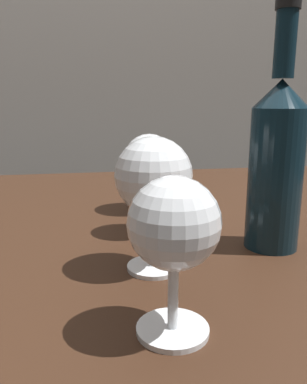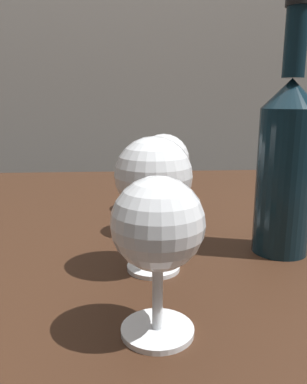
# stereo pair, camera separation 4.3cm
# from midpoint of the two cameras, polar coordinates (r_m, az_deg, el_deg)

# --- Properties ---
(dining_table) EXTENTS (1.38, 0.87, 0.73)m
(dining_table) POSITION_cam_midpoint_polar(r_m,az_deg,el_deg) (0.66, -3.21, -11.37)
(dining_table) COLOR #382114
(dining_table) RESTS_ON ground_plane
(wine_glass_port) EXTENTS (0.08, 0.08, 0.14)m
(wine_glass_port) POSITION_cam_midpoint_polar(r_m,az_deg,el_deg) (0.31, 4.64, -5.47)
(wine_glass_port) COLOR white
(wine_glass_port) RESTS_ON dining_table
(wine_glass_amber) EXTENTS (0.09, 0.09, 0.15)m
(wine_glass_amber) POSITION_cam_midpoint_polar(r_m,az_deg,el_deg) (0.42, 2.89, 2.00)
(wine_glass_amber) COLOR white
(wine_glass_amber) RESTS_ON dining_table
(wine_glass_merlot) EXTENTS (0.08, 0.08, 0.13)m
(wine_glass_merlot) POSITION_cam_midpoint_polar(r_m,az_deg,el_deg) (0.55, 3.19, 2.31)
(wine_glass_merlot) COLOR white
(wine_glass_merlot) RESTS_ON dining_table
(wine_glass_rose) EXTENTS (0.09, 0.09, 0.14)m
(wine_glass_rose) POSITION_cam_midpoint_polar(r_m,az_deg,el_deg) (0.67, 3.35, 4.59)
(wine_glass_rose) COLOR white
(wine_glass_rose) RESTS_ON dining_table
(wine_bottle) EXTENTS (0.07, 0.07, 0.31)m
(wine_bottle) POSITION_cam_midpoint_polar(r_m,az_deg,el_deg) (0.51, 21.31, 4.14)
(wine_bottle) COLOR #0F232D
(wine_bottle) RESTS_ON dining_table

